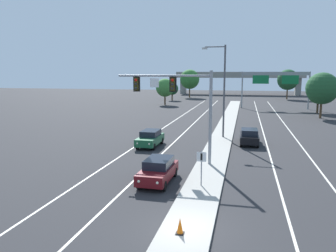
% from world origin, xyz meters
% --- Properties ---
extents(ground_plane, '(260.00, 260.00, 0.00)m').
position_xyz_m(ground_plane, '(0.00, 0.00, 0.00)').
color(ground_plane, '#28282B').
extents(median_island, '(2.40, 110.00, 0.15)m').
position_xyz_m(median_island, '(0.00, 18.00, 0.07)').
color(median_island, '#9E9B93').
rests_on(median_island, ground).
extents(lane_stripe_oncoming_center, '(0.14, 100.00, 0.01)m').
position_xyz_m(lane_stripe_oncoming_center, '(-4.70, 25.00, 0.00)').
color(lane_stripe_oncoming_center, silver).
rests_on(lane_stripe_oncoming_center, ground).
extents(lane_stripe_receding_center, '(0.14, 100.00, 0.01)m').
position_xyz_m(lane_stripe_receding_center, '(4.70, 25.00, 0.00)').
color(lane_stripe_receding_center, silver).
rests_on(lane_stripe_receding_center, ground).
extents(edge_stripe_left, '(0.14, 100.00, 0.01)m').
position_xyz_m(edge_stripe_left, '(-8.00, 25.00, 0.00)').
color(edge_stripe_left, silver).
rests_on(edge_stripe_left, ground).
extents(edge_stripe_right, '(0.14, 100.00, 0.01)m').
position_xyz_m(edge_stripe_right, '(8.00, 25.00, 0.00)').
color(edge_stripe_right, silver).
rests_on(edge_stripe_right, ground).
extents(overhead_signal_mast, '(7.47, 0.44, 7.20)m').
position_xyz_m(overhead_signal_mast, '(-2.52, 11.12, 5.34)').
color(overhead_signal_mast, gray).
rests_on(overhead_signal_mast, median_island).
extents(median_sign_post, '(0.60, 0.10, 2.20)m').
position_xyz_m(median_sign_post, '(-0.11, 5.90, 1.59)').
color(median_sign_post, gray).
rests_on(median_sign_post, median_island).
extents(street_lamp_median, '(2.58, 0.28, 10.00)m').
position_xyz_m(street_lamp_median, '(-0.07, 22.75, 5.79)').
color(street_lamp_median, '#4C4C51').
rests_on(street_lamp_median, median_island).
extents(car_oncoming_darkred, '(1.89, 4.50, 1.58)m').
position_xyz_m(car_oncoming_darkred, '(-3.02, 6.35, 0.82)').
color(car_oncoming_darkred, '#5B0F14').
rests_on(car_oncoming_darkred, ground).
extents(car_oncoming_green, '(1.87, 4.49, 1.58)m').
position_xyz_m(car_oncoming_green, '(-6.59, 16.89, 0.82)').
color(car_oncoming_green, '#195633').
rests_on(car_oncoming_green, ground).
extents(car_receding_black, '(1.89, 4.50, 1.58)m').
position_xyz_m(car_receding_black, '(2.94, 20.12, 0.82)').
color(car_receding_black, black).
rests_on(car_receding_black, ground).
extents(traffic_cone_median_nose, '(0.36, 0.36, 0.74)m').
position_xyz_m(traffic_cone_median_nose, '(-0.18, -0.74, 0.51)').
color(traffic_cone_median_nose, black).
rests_on(traffic_cone_median_nose, median_island).
extents(highway_sign_gantry, '(13.28, 0.42, 7.50)m').
position_xyz_m(highway_sign_gantry, '(8.20, 57.09, 6.16)').
color(highway_sign_gantry, gray).
rests_on(highway_sign_gantry, ground).
extents(overpass_bridge, '(42.40, 6.40, 7.65)m').
position_xyz_m(overpass_bridge, '(0.00, 103.49, 5.78)').
color(overpass_bridge, gray).
rests_on(overpass_bridge, ground).
extents(tree_far_right_c, '(5.70, 5.70, 8.25)m').
position_xyz_m(tree_far_right_c, '(13.70, 84.21, 5.39)').
color(tree_far_right_c, '#4C3823').
rests_on(tree_far_right_c, ground).
extents(tree_far_right_a, '(5.05, 5.05, 7.30)m').
position_xyz_m(tree_far_right_a, '(14.24, 43.13, 4.77)').
color(tree_far_right_a, '#4C3823').
rests_on(tree_far_right_a, ground).
extents(tree_far_left_b, '(5.72, 5.72, 8.28)m').
position_xyz_m(tree_far_left_b, '(-13.80, 84.55, 5.41)').
color(tree_far_left_b, '#4C3823').
rests_on(tree_far_left_b, ground).
extents(tree_far_left_a, '(4.13, 4.13, 5.98)m').
position_xyz_m(tree_far_left_a, '(-15.48, 60.19, 3.90)').
color(tree_far_left_a, '#4C3823').
rests_on(tree_far_left_a, ground).
extents(tree_far_left_c, '(3.28, 3.28, 4.75)m').
position_xyz_m(tree_far_left_c, '(-16.64, 73.23, 3.09)').
color(tree_far_left_c, '#4C3823').
rests_on(tree_far_left_c, ground).
extents(tree_far_right_b, '(3.88, 3.88, 5.62)m').
position_xyz_m(tree_far_right_b, '(15.19, 50.45, 3.66)').
color(tree_far_right_b, '#4C3823').
rests_on(tree_far_right_b, ground).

